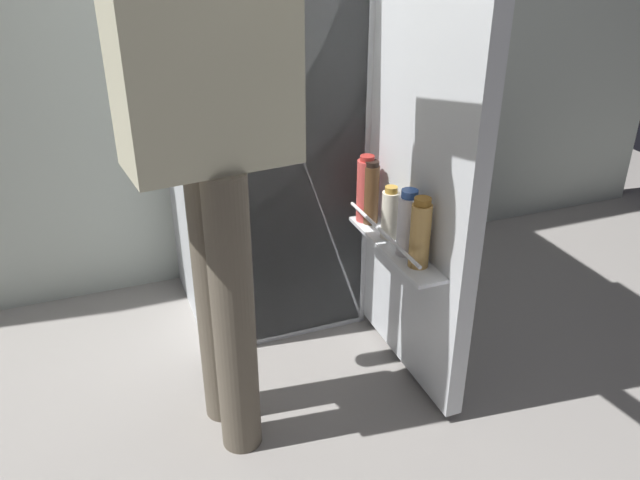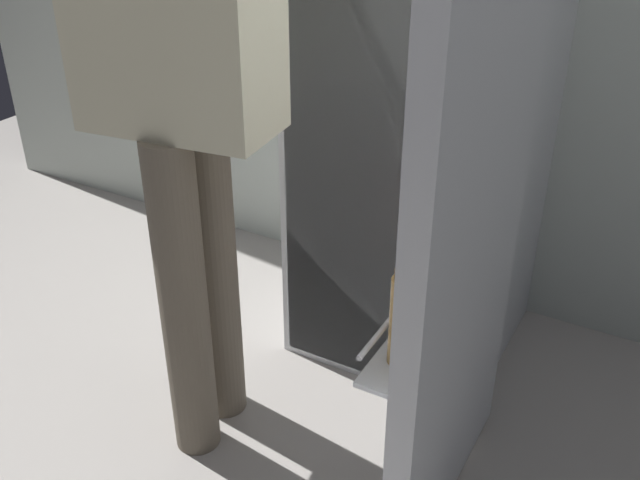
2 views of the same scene
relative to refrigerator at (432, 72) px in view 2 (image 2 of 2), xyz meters
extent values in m
plane|color=gray|center=(-0.03, -0.49, -0.90)|extent=(5.79, 5.79, 0.00)
cube|color=silver|center=(-0.03, 0.06, 0.00)|extent=(0.62, 0.60, 1.80)
cube|color=white|center=(-0.03, -0.24, 0.00)|extent=(0.58, 0.01, 1.76)
cube|color=white|center=(-0.03, -0.19, -0.05)|extent=(0.54, 0.09, 0.01)
cube|color=silver|center=(0.31, -0.55, -0.01)|extent=(0.06, 0.62, 1.73)
cube|color=white|center=(0.23, -0.55, -0.41)|extent=(0.10, 0.50, 0.01)
cylinder|color=silver|center=(0.19, -0.55, -0.34)|extent=(0.01, 0.48, 0.01)
cylinder|color=tan|center=(0.24, -0.70, -0.30)|extent=(0.06, 0.06, 0.20)
cylinder|color=#996623|center=(0.24, -0.70, -0.19)|extent=(0.05, 0.05, 0.02)
cylinder|color=#EDE5CC|center=(0.24, -0.50, -0.32)|extent=(0.06, 0.06, 0.16)
cylinder|color=#B78933|center=(0.24, -0.50, -0.23)|extent=(0.04, 0.04, 0.02)
cylinder|color=brown|center=(0.23, -0.37, -0.30)|extent=(0.05, 0.05, 0.20)
cylinder|color=black|center=(0.23, -0.37, -0.19)|extent=(0.05, 0.05, 0.02)
cylinder|color=white|center=(0.24, -0.61, -0.30)|extent=(0.07, 0.07, 0.19)
cylinder|color=#335BB2|center=(0.24, -0.61, -0.20)|extent=(0.05, 0.05, 0.02)
cylinder|color=#DB4C47|center=(0.23, -0.34, -0.29)|extent=(0.07, 0.07, 0.22)
cylinder|color=#B22D28|center=(0.23, -0.34, -0.17)|extent=(0.05, 0.05, 0.02)
cylinder|color=gold|center=(0.03, -0.19, 0.00)|extent=(0.10, 0.10, 0.10)
cylinder|color=#665B4C|center=(-0.35, -0.55, -0.46)|extent=(0.12, 0.12, 0.88)
cylinder|color=#665B4C|center=(-0.34, -0.70, -0.46)|extent=(0.12, 0.12, 0.88)
camera|label=1|loc=(-0.65, -2.17, 0.56)|focal=36.16mm
camera|label=2|loc=(0.67, -1.80, 0.55)|focal=40.27mm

